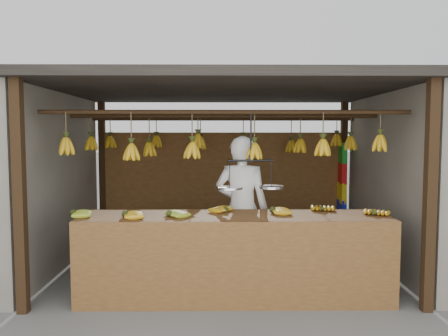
{
  "coord_description": "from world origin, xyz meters",
  "views": [
    {
      "loc": [
        -0.06,
        -5.71,
        1.75
      ],
      "look_at": [
        0.0,
        0.3,
        1.3
      ],
      "focal_mm": 35.0,
      "sensor_mm": 36.0,
      "label": 1
    }
  ],
  "objects": [
    {
      "name": "ground",
      "position": [
        0.0,
        0.0,
        0.0
      ],
      "size": [
        80.0,
        80.0,
        0.0
      ],
      "primitive_type": "plane",
      "color": "#5B5B57"
    },
    {
      "name": "stall",
      "position": [
        0.0,
        0.33,
        1.97
      ],
      "size": [
        4.3,
        3.3,
        2.4
      ],
      "color": "black",
      "rests_on": "ground"
    },
    {
      "name": "counter",
      "position": [
        0.09,
        -1.23,
        0.7
      ],
      "size": [
        3.46,
        0.75,
        0.96
      ],
      "color": "brown",
      "rests_on": "ground"
    },
    {
      "name": "hanging_bananas",
      "position": [
        -0.0,
        -0.0,
        1.62
      ],
      "size": [
        3.64,
        2.24,
        0.39
      ],
      "color": "#C49014",
      "rests_on": "ground"
    },
    {
      "name": "balance_scale",
      "position": [
        0.28,
        -1.0,
        1.23
      ],
      "size": [
        0.73,
        0.36,
        0.83
      ],
      "color": "black",
      "rests_on": "ground"
    },
    {
      "name": "vendor",
      "position": [
        0.2,
        -0.6,
        0.87
      ],
      "size": [
        0.72,
        0.56,
        1.75
      ],
      "primitive_type": "imported",
      "rotation": [
        0.0,
        0.0,
        2.89
      ],
      "color": "white",
      "rests_on": "ground"
    },
    {
      "name": "bag_bundles",
      "position": [
        1.94,
        1.35,
        0.98
      ],
      "size": [
        0.08,
        0.26,
        1.27
      ],
      "color": "#199926",
      "rests_on": "ground"
    }
  ]
}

